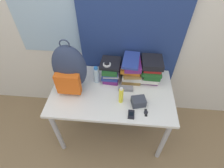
# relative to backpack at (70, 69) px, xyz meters

# --- Properties ---
(ground_plane) EXTENTS (12.00, 12.00, 0.00)m
(ground_plane) POSITION_rel_backpack_xyz_m (0.41, -0.40, -0.99)
(ground_plane) COLOR #8C704C
(wall_back) EXTENTS (6.00, 0.06, 2.50)m
(wall_back) POSITION_rel_backpack_xyz_m (0.41, 0.42, 0.26)
(wall_back) COLOR silver
(wall_back) RESTS_ON ground_plane
(curtain_blue) EXTENTS (1.05, 0.04, 2.50)m
(curtain_blue) POSITION_rel_backpack_xyz_m (0.56, 0.37, 0.26)
(curtain_blue) COLOR navy
(curtain_blue) RESTS_ON ground_plane
(desk) EXTENTS (1.24, 0.74, 0.75)m
(desk) POSITION_rel_backpack_xyz_m (0.41, -0.03, -0.33)
(desk) COLOR silver
(desk) RESTS_ON ground_plane
(backpack) EXTENTS (0.33, 0.26, 0.55)m
(backpack) POSITION_rel_backpack_xyz_m (0.00, 0.00, 0.00)
(backpack) COLOR #2D3851
(backpack) RESTS_ON desk
(book_stack_left) EXTENTS (0.22, 0.29, 0.20)m
(book_stack_left) POSITION_rel_backpack_xyz_m (0.38, 0.19, -0.14)
(book_stack_left) COLOR #6B2370
(book_stack_left) RESTS_ON desk
(book_stack_center) EXTENTS (0.22, 0.30, 0.26)m
(book_stack_center) POSITION_rel_backpack_xyz_m (0.60, 0.19, -0.11)
(book_stack_center) COLOR olive
(book_stack_center) RESTS_ON desk
(book_stack_right) EXTENTS (0.22, 0.28, 0.26)m
(book_stack_right) POSITION_rel_backpack_xyz_m (0.80, 0.19, -0.11)
(book_stack_right) COLOR #6B2370
(book_stack_right) RESTS_ON desk
(water_bottle) EXTENTS (0.06, 0.06, 0.20)m
(water_bottle) POSITION_rel_backpack_xyz_m (0.23, 0.10, -0.15)
(water_bottle) COLOR silver
(water_bottle) RESTS_ON desk
(sports_bottle) EXTENTS (0.08, 0.08, 0.24)m
(sports_bottle) POSITION_rel_backpack_xyz_m (0.34, 0.13, -0.12)
(sports_bottle) COLOR white
(sports_bottle) RESTS_ON desk
(sunscreen_bottle) EXTENTS (0.04, 0.04, 0.19)m
(sunscreen_bottle) POSITION_rel_backpack_xyz_m (0.51, -0.16, -0.15)
(sunscreen_bottle) COLOR yellow
(sunscreen_bottle) RESTS_ON desk
(cell_phone) EXTENTS (0.06, 0.09, 0.02)m
(cell_phone) POSITION_rel_backpack_xyz_m (0.61, -0.31, -0.23)
(cell_phone) COLOR black
(cell_phone) RESTS_ON desk
(sunglasses_case) EXTENTS (0.15, 0.06, 0.04)m
(sunglasses_case) POSITION_rel_backpack_xyz_m (0.55, -0.00, -0.22)
(sunglasses_case) COLOR gray
(sunglasses_case) RESTS_ON desk
(camera_pouch) EXTENTS (0.15, 0.13, 0.08)m
(camera_pouch) POSITION_rel_backpack_xyz_m (0.67, -0.18, -0.20)
(camera_pouch) COLOR #383D47
(camera_pouch) RESTS_ON desk
(wristwatch) EXTENTS (0.04, 0.08, 0.01)m
(wristwatch) POSITION_rel_backpack_xyz_m (0.74, -0.27, -0.23)
(wristwatch) COLOR black
(wristwatch) RESTS_ON desk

